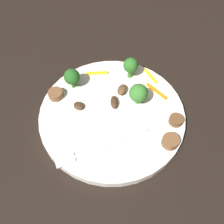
# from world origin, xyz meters

# --- Properties ---
(ground_plane) EXTENTS (1.40, 1.40, 0.00)m
(ground_plane) POSITION_xyz_m (0.00, 0.00, 0.00)
(ground_plane) COLOR black
(plate) EXTENTS (0.29, 0.29, 0.02)m
(plate) POSITION_xyz_m (0.00, 0.00, 0.01)
(plate) COLOR white
(plate) RESTS_ON ground_plane
(fork) EXTENTS (0.18, 0.03, 0.00)m
(fork) POSITION_xyz_m (0.05, 0.07, 0.02)
(fork) COLOR silver
(fork) RESTS_ON plate
(broccoli_floret_0) EXTENTS (0.03, 0.03, 0.05)m
(broccoli_floret_0) POSITION_xyz_m (-0.07, -0.08, 0.05)
(broccoli_floret_0) COLOR #347525
(broccoli_floret_0) RESTS_ON plate
(broccoli_floret_1) EXTENTS (0.03, 0.03, 0.05)m
(broccoli_floret_1) POSITION_xyz_m (0.06, -0.09, 0.05)
(broccoli_floret_1) COLOR #296420
(broccoli_floret_1) RESTS_ON plate
(broccoli_floret_2) EXTENTS (0.04, 0.04, 0.05)m
(broccoli_floret_2) POSITION_xyz_m (-0.06, -0.01, 0.05)
(broccoli_floret_2) COLOR #408630
(broccoli_floret_2) RESTS_ON plate
(sausage_slice_0) EXTENTS (0.04, 0.04, 0.01)m
(sausage_slice_0) POSITION_xyz_m (0.10, -0.07, 0.03)
(sausage_slice_0) COLOR brown
(sausage_slice_0) RESTS_ON plate
(sausage_slice_1) EXTENTS (0.04, 0.04, 0.01)m
(sausage_slice_1) POSITION_xyz_m (-0.11, 0.06, 0.02)
(sausage_slice_1) COLOR brown
(sausage_slice_1) RESTS_ON plate
(sausage_slice_2) EXTENTS (0.04, 0.04, 0.02)m
(sausage_slice_2) POSITION_xyz_m (-0.08, 0.10, 0.03)
(sausage_slice_2) COLOR brown
(sausage_slice_2) RESTS_ON plate
(mushroom_0) EXTENTS (0.03, 0.03, 0.01)m
(mushroom_0) POSITION_xyz_m (0.06, -0.03, 0.02)
(mushroom_0) COLOR #422B19
(mushroom_0) RESTS_ON plate
(mushroom_1) EXTENTS (0.03, 0.03, 0.01)m
(mushroom_1) POSITION_xyz_m (-0.04, -0.04, 0.02)
(mushroom_1) COLOR brown
(mushroom_1) RESTS_ON plate
(mushroom_2) EXTENTS (0.02, 0.03, 0.01)m
(mushroom_2) POSITION_xyz_m (-0.01, -0.02, 0.02)
(mushroom_2) COLOR #422B19
(mushroom_2) RESTS_ON plate
(pepper_strip_0) EXTENTS (0.03, 0.05, 0.00)m
(pepper_strip_0) POSITION_xyz_m (-0.11, -0.02, 0.02)
(pepper_strip_0) COLOR orange
(pepper_strip_0) RESTS_ON plate
(pepper_strip_1) EXTENTS (0.05, 0.02, 0.00)m
(pepper_strip_1) POSITION_xyz_m (-0.00, -0.11, 0.02)
(pepper_strip_1) COLOR yellow
(pepper_strip_1) RESTS_ON plate
(pepper_strip_2) EXTENTS (0.01, 0.05, 0.00)m
(pepper_strip_2) POSITION_xyz_m (-0.11, -0.06, 0.02)
(pepper_strip_2) COLOR yellow
(pepper_strip_2) RESTS_ON plate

